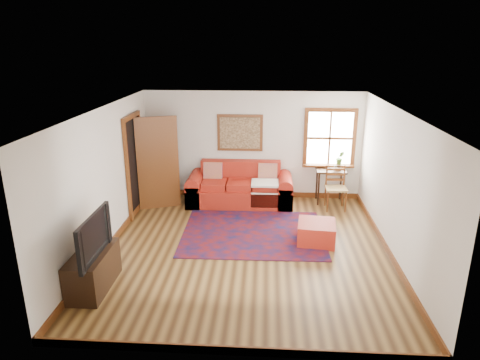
# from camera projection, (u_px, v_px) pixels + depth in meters

# --- Properties ---
(ground) EXTENTS (5.50, 5.50, 0.00)m
(ground) POSITION_uv_depth(u_px,v_px,m) (247.00, 249.00, 7.70)
(ground) COLOR #402811
(ground) RESTS_ON ground
(room_envelope) EXTENTS (5.04, 5.54, 2.52)m
(room_envelope) POSITION_uv_depth(u_px,v_px,m) (247.00, 160.00, 7.20)
(room_envelope) COLOR silver
(room_envelope) RESTS_ON ground
(window) EXTENTS (1.18, 0.20, 1.38)m
(window) POSITION_uv_depth(u_px,v_px,m) (331.00, 144.00, 9.75)
(window) COLOR white
(window) RESTS_ON ground
(doorway) EXTENTS (0.89, 1.08, 2.14)m
(doorway) POSITION_uv_depth(u_px,v_px,m) (149.00, 163.00, 9.19)
(doorway) COLOR black
(doorway) RESTS_ON ground
(framed_artwork) EXTENTS (1.05, 0.07, 0.85)m
(framed_artwork) POSITION_uv_depth(u_px,v_px,m) (240.00, 133.00, 9.81)
(framed_artwork) COLOR brown
(framed_artwork) RESTS_ON ground
(persian_rug) EXTENTS (2.74, 2.21, 0.02)m
(persian_rug) POSITION_uv_depth(u_px,v_px,m) (253.00, 233.00, 8.31)
(persian_rug) COLOR #600D0D
(persian_rug) RESTS_ON ground
(red_leather_sofa) EXTENTS (2.37, 0.98, 0.93)m
(red_leather_sofa) POSITION_uv_depth(u_px,v_px,m) (240.00, 190.00, 9.79)
(red_leather_sofa) COLOR #A42215
(red_leather_sofa) RESTS_ON ground
(red_ottoman) EXTENTS (0.75, 0.75, 0.39)m
(red_ottoman) POSITION_uv_depth(u_px,v_px,m) (316.00, 232.00, 7.90)
(red_ottoman) COLOR #A42215
(red_ottoman) RESTS_ON ground
(side_table) EXTENTS (0.66, 0.49, 0.79)m
(side_table) POSITION_uv_depth(u_px,v_px,m) (331.00, 175.00, 9.73)
(side_table) COLOR black
(side_table) RESTS_ON ground
(ladder_back_chair) EXTENTS (0.46, 0.44, 0.96)m
(ladder_back_chair) POSITION_uv_depth(u_px,v_px,m) (336.00, 186.00, 9.41)
(ladder_back_chair) COLOR tan
(ladder_back_chair) RESTS_ON ground
(media_cabinet) EXTENTS (0.48, 1.07, 0.59)m
(media_cabinet) POSITION_uv_depth(u_px,v_px,m) (93.00, 270.00, 6.40)
(media_cabinet) COLOR black
(media_cabinet) RESTS_ON ground
(television) EXTENTS (0.15, 1.13, 0.65)m
(television) POSITION_uv_depth(u_px,v_px,m) (87.00, 236.00, 6.10)
(television) COLOR black
(television) RESTS_ON media_cabinet
(candle_hurricane) EXTENTS (0.12, 0.12, 0.18)m
(candle_hurricane) POSITION_uv_depth(u_px,v_px,m) (105.00, 234.00, 6.71)
(candle_hurricane) COLOR silver
(candle_hurricane) RESTS_ON media_cabinet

